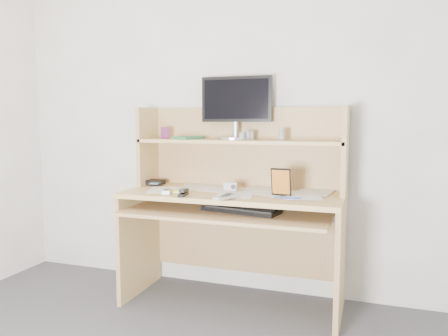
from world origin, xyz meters
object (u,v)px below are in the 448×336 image
(desk, at_px, (236,199))
(tv_remote, at_px, (227,197))
(keyboard, at_px, (241,209))
(game_case, at_px, (281,182))
(monitor, at_px, (236,106))

(desk, distance_m, tv_remote, 0.35)
(keyboard, xyz_separation_m, game_case, (0.24, 0.04, 0.17))
(keyboard, height_order, monitor, monitor)
(tv_remote, bearing_deg, desk, 122.06)
(desk, relative_size, keyboard, 2.77)
(tv_remote, height_order, game_case, game_case)
(keyboard, xyz_separation_m, monitor, (-0.14, 0.32, 0.64))
(desk, relative_size, tv_remote, 7.71)
(tv_remote, bearing_deg, keyboard, 98.25)
(keyboard, distance_m, monitor, 0.73)
(game_case, bearing_deg, keyboard, -167.11)
(keyboard, xyz_separation_m, tv_remote, (-0.04, -0.15, 0.10))
(monitor, bearing_deg, tv_remote, -79.26)
(keyboard, bearing_deg, monitor, 123.60)
(tv_remote, xyz_separation_m, game_case, (0.28, 0.19, 0.08))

